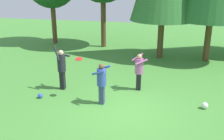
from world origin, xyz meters
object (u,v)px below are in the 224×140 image
at_px(person_bystander, 139,69).
at_px(ball_red, 103,77).
at_px(frisbee, 79,59).
at_px(person_catcher, 102,81).
at_px(ball_white, 205,106).
at_px(person_thrower, 62,66).
at_px(ball_blue, 40,96).

xyz_separation_m(person_bystander, ball_red, (-1.75, 0.80, -0.79)).
bearing_deg(frisbee, ball_red, 79.65).
xyz_separation_m(frisbee, ball_red, (0.38, 2.08, -1.47)).
xyz_separation_m(person_catcher, frisbee, (-0.96, 0.33, 0.67)).
relative_size(ball_white, ball_red, 0.96).
bearing_deg(person_catcher, ball_white, -155.04).
height_order(person_thrower, ball_blue, person_thrower).
distance_m(person_catcher, ball_white, 3.82).
bearing_deg(frisbee, person_thrower, 146.38).
bearing_deg(ball_blue, ball_red, 52.36).
relative_size(person_thrower, ball_red, 7.50).
bearing_deg(person_bystander, person_thrower, -19.99).
bearing_deg(person_bystander, ball_red, -55.58).
bearing_deg(frisbee, ball_blue, -165.88).
height_order(ball_white, ball_red, ball_red).
distance_m(person_bystander, ball_blue, 4.10).
bearing_deg(person_thrower, person_catcher, 6.75).
bearing_deg(ball_white, ball_red, 154.93).
relative_size(frisbee, ball_red, 1.31).
bearing_deg(ball_white, ball_blue, -175.78).
bearing_deg(ball_red, person_bystander, -24.53).
height_order(ball_blue, ball_red, ball_red).
bearing_deg(person_thrower, ball_red, 79.12).
height_order(person_bystander, ball_red, person_bystander).
height_order(person_thrower, frisbee, person_thrower).
bearing_deg(ball_red, frisbee, -100.35).
xyz_separation_m(person_thrower, ball_blue, (-0.51, -1.05, -0.92)).
bearing_deg(frisbee, person_catcher, -18.80).
height_order(person_bystander, ball_white, person_bystander).
distance_m(frisbee, ball_white, 4.90).
bearing_deg(frisbee, person_bystander, 31.04).
height_order(person_thrower, person_bystander, person_thrower).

